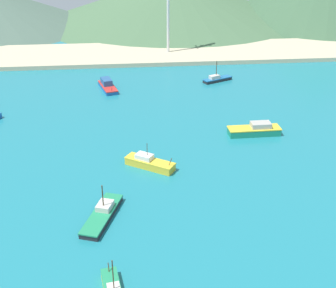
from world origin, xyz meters
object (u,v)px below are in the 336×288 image
fishing_boat_4 (102,214)px  fishing_boat_8 (149,163)px  fishing_boat_2 (217,79)px  fishing_boat_0 (255,130)px  fishing_boat_7 (107,86)px

fishing_boat_4 → fishing_boat_8: bearing=61.7°
fishing_boat_2 → fishing_boat_4: 64.57m
fishing_boat_0 → fishing_boat_7: (-29.62, 29.85, -0.06)m
fishing_boat_2 → fishing_boat_8: 48.63m
fishing_boat_0 → fishing_boat_8: fishing_boat_8 is taller
fishing_boat_2 → fishing_boat_8: fishing_boat_2 is taller
fishing_boat_0 → fishing_boat_4: (-29.20, -25.19, -0.35)m
fishing_boat_4 → fishing_boat_8: fishing_boat_4 is taller
fishing_boat_2 → fishing_boat_4: size_ratio=0.78×
fishing_boat_0 → fishing_boat_2: 32.98m
fishing_boat_7 → fishing_boat_8: bearing=-79.0°
fishing_boat_4 → fishing_boat_8: (7.56, 14.06, 0.24)m
fishing_boat_2 → fishing_boat_8: (-20.52, -44.09, 0.20)m
fishing_boat_4 → fishing_boat_8: 15.96m
fishing_boat_0 → fishing_boat_8: 24.34m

